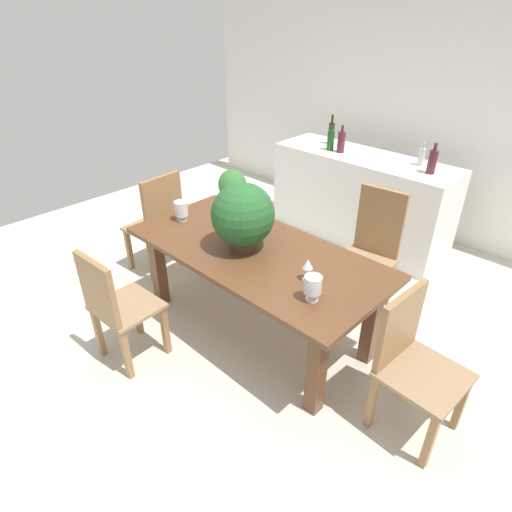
{
  "coord_description": "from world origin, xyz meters",
  "views": [
    {
      "loc": [
        1.95,
        -2.11,
        2.37
      ],
      "look_at": [
        -0.02,
        -0.07,
        0.67
      ],
      "focal_mm": 30.13,
      "sensor_mm": 36.0,
      "label": 1
    }
  ],
  "objects_px": {
    "wine_bottle_clear": "(331,133)",
    "wine_bottle_tall": "(341,142)",
    "crystal_vase_center_near": "(313,285)",
    "chair_far_right": "(372,245)",
    "chair_near_left": "(115,305)",
    "crystal_vase_left": "(181,209)",
    "wine_bottle_amber": "(422,156)",
    "wine_bottle_green": "(331,140)",
    "dining_table": "(255,263)",
    "chair_head_end": "(159,220)",
    "wine_glass": "(308,265)",
    "kitchen_counter": "(359,199)",
    "flower_centerpiece": "(243,216)",
    "wine_bottle_dark": "(432,161)",
    "chair_foot_end": "(411,357)",
    "potted_plant_floor": "(232,187)"
  },
  "relations": [
    {
      "from": "chair_foot_end",
      "to": "potted_plant_floor",
      "type": "relative_size",
      "value": 1.81
    },
    {
      "from": "wine_glass",
      "to": "kitchen_counter",
      "type": "distance_m",
      "value": 2.19
    },
    {
      "from": "wine_bottle_clear",
      "to": "wine_bottle_amber",
      "type": "bearing_deg",
      "value": 0.73
    },
    {
      "from": "kitchen_counter",
      "to": "wine_bottle_clear",
      "type": "height_order",
      "value": "wine_bottle_clear"
    },
    {
      "from": "chair_near_left",
      "to": "flower_centerpiece",
      "type": "distance_m",
      "value": 1.11
    },
    {
      "from": "crystal_vase_center_near",
      "to": "wine_glass",
      "type": "relative_size",
      "value": 1.1
    },
    {
      "from": "flower_centerpiece",
      "to": "crystal_vase_center_near",
      "type": "xyz_separation_m",
      "value": [
        0.78,
        -0.16,
        -0.16
      ]
    },
    {
      "from": "chair_near_left",
      "to": "kitchen_counter",
      "type": "xyz_separation_m",
      "value": [
        0.17,
        2.91,
        -0.04
      ]
    },
    {
      "from": "kitchen_counter",
      "to": "wine_bottle_green",
      "type": "height_order",
      "value": "wine_bottle_green"
    },
    {
      "from": "kitchen_counter",
      "to": "wine_bottle_tall",
      "type": "bearing_deg",
      "value": -162.63
    },
    {
      "from": "chair_far_right",
      "to": "wine_bottle_tall",
      "type": "xyz_separation_m",
      "value": [
        -0.99,
        0.89,
        0.51
      ]
    },
    {
      "from": "wine_glass",
      "to": "wine_bottle_amber",
      "type": "relative_size",
      "value": 0.72
    },
    {
      "from": "wine_bottle_dark",
      "to": "crystal_vase_left",
      "type": "bearing_deg",
      "value": -122.05
    },
    {
      "from": "chair_far_right",
      "to": "wine_bottle_amber",
      "type": "distance_m",
      "value": 1.21
    },
    {
      "from": "dining_table",
      "to": "wine_bottle_clear",
      "type": "distance_m",
      "value": 2.25
    },
    {
      "from": "chair_far_right",
      "to": "flower_centerpiece",
      "type": "bearing_deg",
      "value": -123.42
    },
    {
      "from": "dining_table",
      "to": "chair_far_right",
      "type": "relative_size",
      "value": 1.92
    },
    {
      "from": "crystal_vase_center_near",
      "to": "flower_centerpiece",
      "type": "bearing_deg",
      "value": 168.07
    },
    {
      "from": "dining_table",
      "to": "crystal_vase_center_near",
      "type": "xyz_separation_m",
      "value": [
        0.69,
        -0.2,
        0.23
      ]
    },
    {
      "from": "wine_bottle_tall",
      "to": "wine_bottle_dark",
      "type": "relative_size",
      "value": 1.0
    },
    {
      "from": "chair_far_right",
      "to": "wine_glass",
      "type": "distance_m",
      "value": 1.06
    },
    {
      "from": "chair_foot_end",
      "to": "kitchen_counter",
      "type": "height_order",
      "value": "kitchen_counter"
    },
    {
      "from": "wine_glass",
      "to": "wine_bottle_green",
      "type": "height_order",
      "value": "wine_bottle_green"
    },
    {
      "from": "wine_bottle_green",
      "to": "chair_head_end",
      "type": "bearing_deg",
      "value": -108.7
    },
    {
      "from": "chair_head_end",
      "to": "kitchen_counter",
      "type": "height_order",
      "value": "chair_head_end"
    },
    {
      "from": "wine_bottle_clear",
      "to": "wine_bottle_dark",
      "type": "height_order",
      "value": "wine_bottle_clear"
    },
    {
      "from": "flower_centerpiece",
      "to": "crystal_vase_center_near",
      "type": "bearing_deg",
      "value": -11.93
    },
    {
      "from": "wine_glass",
      "to": "wine_bottle_dark",
      "type": "xyz_separation_m",
      "value": [
        -0.09,
        1.96,
        0.21
      ]
    },
    {
      "from": "crystal_vase_center_near",
      "to": "wine_bottle_clear",
      "type": "bearing_deg",
      "value": 123.6
    },
    {
      "from": "crystal_vase_left",
      "to": "crystal_vase_center_near",
      "type": "relative_size",
      "value": 0.97
    },
    {
      "from": "chair_foot_end",
      "to": "flower_centerpiece",
      "type": "height_order",
      "value": "flower_centerpiece"
    },
    {
      "from": "wine_bottle_clear",
      "to": "wine_bottle_tall",
      "type": "relative_size",
      "value": 1.12
    },
    {
      "from": "chair_head_end",
      "to": "chair_foot_end",
      "type": "relative_size",
      "value": 1.08
    },
    {
      "from": "dining_table",
      "to": "wine_bottle_green",
      "type": "relative_size",
      "value": 7.81
    },
    {
      "from": "wine_glass",
      "to": "wine_bottle_green",
      "type": "bearing_deg",
      "value": 122.28
    },
    {
      "from": "crystal_vase_left",
      "to": "wine_bottle_green",
      "type": "distance_m",
      "value": 1.94
    },
    {
      "from": "wine_glass",
      "to": "wine_bottle_amber",
      "type": "height_order",
      "value": "wine_bottle_amber"
    },
    {
      "from": "wine_glass",
      "to": "wine_bottle_amber",
      "type": "xyz_separation_m",
      "value": [
        -0.26,
        2.11,
        0.19
      ]
    },
    {
      "from": "chair_near_left",
      "to": "crystal_vase_left",
      "type": "distance_m",
      "value": 1.01
    },
    {
      "from": "chair_foot_end",
      "to": "wine_bottle_clear",
      "type": "distance_m",
      "value": 2.99
    },
    {
      "from": "chair_far_right",
      "to": "chair_foot_end",
      "type": "bearing_deg",
      "value": -54.2
    },
    {
      "from": "flower_centerpiece",
      "to": "wine_bottle_clear",
      "type": "bearing_deg",
      "value": 108.96
    },
    {
      "from": "flower_centerpiece",
      "to": "wine_bottle_green",
      "type": "xyz_separation_m",
      "value": [
        -0.59,
        1.9,
        0.06
      ]
    },
    {
      "from": "crystal_vase_center_near",
      "to": "chair_far_right",
      "type": "bearing_deg",
      "value": 101.77
    },
    {
      "from": "chair_head_end",
      "to": "chair_foot_end",
      "type": "bearing_deg",
      "value": 85.29
    },
    {
      "from": "chair_near_left",
      "to": "chair_far_right",
      "type": "height_order",
      "value": "chair_far_right"
    },
    {
      "from": "chair_near_left",
      "to": "wine_bottle_tall",
      "type": "bearing_deg",
      "value": -91.27
    },
    {
      "from": "flower_centerpiece",
      "to": "kitchen_counter",
      "type": "distance_m",
      "value": 2.07
    },
    {
      "from": "wine_bottle_green",
      "to": "potted_plant_floor",
      "type": "relative_size",
      "value": 0.5
    },
    {
      "from": "potted_plant_floor",
      "to": "kitchen_counter",
      "type": "bearing_deg",
      "value": 14.35
    }
  ]
}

